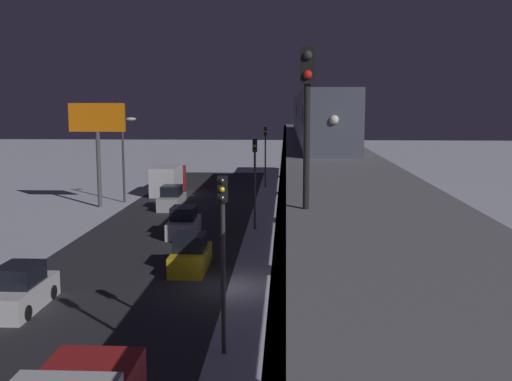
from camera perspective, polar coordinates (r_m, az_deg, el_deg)
The scene contains 15 objects.
ground_plane at distance 29.71m, azimuth -2.97°, elevation -9.13°, with size 240.00×240.00×0.00m, color silver.
avenue_asphalt at distance 30.70m, azimuth -13.06°, elevation -8.76°, with size 11.00×98.24×0.01m, color #28282D.
elevated_railway at distance 28.51m, azimuth 7.22°, elevation 1.10°, with size 5.00×98.24×6.23m.
subway_train at distance 47.31m, azimuth 5.64°, elevation 7.15°, with size 2.94×36.87×3.40m.
rail_signal at distance 14.97m, azimuth 4.85°, elevation 8.58°, with size 0.36×0.41×4.00m.
sedan_white at distance 28.41m, azimuth -21.38°, elevation -8.87°, with size 1.91×4.45×1.97m.
sedan_silver at distance 51.74m, azimuth -7.96°, elevation -0.82°, with size 1.80×4.35×1.97m.
sedan_white_2 at distance 41.13m, azimuth -6.84°, elevation -3.14°, with size 1.80×4.12×1.97m.
sedan_yellow at distance 32.70m, azimuth -6.20°, elevation -6.10°, with size 1.80×4.21×1.97m.
box_truck at distance 60.61m, azimuth -8.28°, elevation 1.01°, with size 2.40×7.40×2.80m.
traffic_light_near at distance 21.07m, azimuth -3.15°, elevation -4.57°, with size 0.32×0.44×6.40m.
traffic_light_mid at distance 42.36m, azimuth -0.11°, elevation 1.90°, with size 0.32×0.44×6.40m.
traffic_light_far at distance 63.88m, azimuth 0.89°, elevation 4.03°, with size 0.32×0.44×6.40m.
commercial_billboard at distance 53.10m, azimuth -14.77°, elevation 5.76°, with size 4.80×0.36×8.90m.
street_lamp_far at distance 55.26m, azimuth -12.24°, elevation 3.84°, with size 1.35×0.44×7.65m.
Camera 1 is at (-2.92, 28.21, 8.86)m, focal length 42.32 mm.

